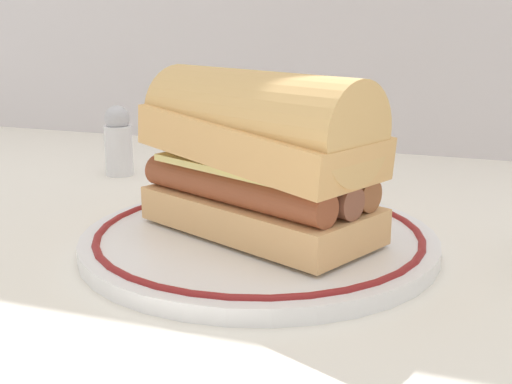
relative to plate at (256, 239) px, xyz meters
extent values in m
plane|color=white|center=(0.00, -0.02, -0.01)|extent=(1.50, 1.50, 0.00)
cylinder|color=white|center=(0.00, 0.00, 0.00)|extent=(0.27, 0.27, 0.01)
torus|color=maroon|center=(0.00, 0.00, 0.00)|extent=(0.25, 0.25, 0.01)
cube|color=#E5AF71|center=(0.00, 0.00, 0.02)|extent=(0.20, 0.15, 0.03)
cylinder|color=brown|center=(-0.01, -0.02, 0.05)|extent=(0.17, 0.09, 0.02)
cylinder|color=brown|center=(0.00, 0.00, 0.05)|extent=(0.17, 0.09, 0.02)
cylinder|color=#965A36|center=(0.01, 0.02, 0.05)|extent=(0.17, 0.09, 0.02)
cube|color=#EAD67A|center=(0.00, 0.00, 0.06)|extent=(0.17, 0.13, 0.01)
cube|color=#E9B16B|center=(0.00, 0.00, 0.08)|extent=(0.20, 0.15, 0.04)
cylinder|color=#E5B46D|center=(0.00, 0.00, 0.09)|extent=(0.20, 0.14, 0.07)
cylinder|color=white|center=(-0.23, 0.18, 0.02)|extent=(0.03, 0.03, 0.06)
sphere|color=silver|center=(-0.23, 0.18, 0.06)|extent=(0.03, 0.03, 0.03)
camera|label=1|loc=(0.17, -0.46, 0.17)|focal=47.20mm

